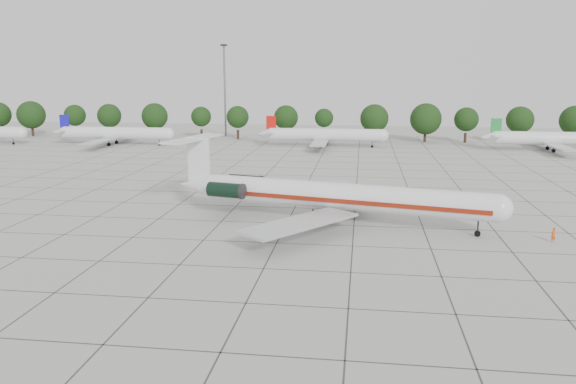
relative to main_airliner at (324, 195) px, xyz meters
name	(u,v)px	position (x,y,z in m)	size (l,w,h in m)	color
ground	(287,223)	(-4.37, -1.26, -3.39)	(260.00, 260.00, 0.00)	#ADAEA6
apron_joints	(301,197)	(-4.37, 13.74, -3.38)	(170.00, 170.00, 0.02)	#383838
main_airliner	(324,195)	(0.00, 0.00, 0.00)	(40.51, 31.41, 9.60)	silver
ground_crew	(553,235)	(24.77, -4.98, -2.58)	(0.59, 0.39, 1.62)	#E0530D
bg_airliner_b	(115,133)	(-56.87, 67.30, -0.48)	(28.24, 27.20, 7.40)	silver
bg_airliner_c	(325,135)	(-4.67, 70.41, -0.48)	(28.24, 27.20, 7.40)	silver
bg_airliner_d	(555,139)	(48.24, 69.66, -0.48)	(28.24, 27.20, 7.40)	silver
tree_line	(286,118)	(-16.06, 83.74, 2.59)	(249.86, 8.44, 10.22)	#332114
floodlight_mast	(225,85)	(-34.37, 90.74, 10.89)	(1.60, 1.60, 25.45)	slate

